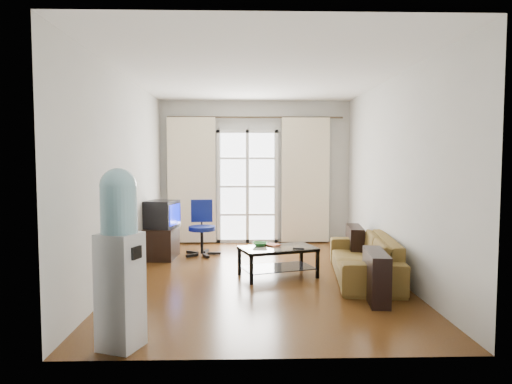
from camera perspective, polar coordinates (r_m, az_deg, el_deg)
floor at (r=6.32m, az=0.50°, el=-10.45°), size 5.20×5.20×0.00m
ceiling at (r=6.22m, az=0.51°, el=14.39°), size 5.20×5.20×0.00m
wall_back at (r=8.72m, az=-0.10°, el=2.50°), size 3.60×0.02×2.70m
wall_front at (r=3.53m, az=1.99°, el=0.30°), size 3.60×0.02×2.70m
wall_left at (r=6.32m, az=-16.03°, el=1.78°), size 0.02×5.20×2.70m
wall_right at (r=6.44m, az=16.72°, el=1.81°), size 0.02×5.20×2.70m
french_door at (r=8.68m, az=-1.08°, el=0.68°), size 1.16×0.06×2.15m
curtain_rod at (r=8.66m, az=-0.09°, el=9.32°), size 3.30×0.04×0.04m
curtain_left at (r=8.66m, az=-8.05°, el=1.46°), size 0.90×0.07×2.35m
curtain_right at (r=8.68m, az=6.20°, el=1.48°), size 0.90×0.07×2.35m
radiator at (r=8.77m, az=5.16°, el=-4.20°), size 0.64×0.12×0.64m
sofa at (r=6.31m, az=13.32°, el=-7.95°), size 2.11×1.21×0.56m
coffee_table at (r=6.24m, az=2.75°, el=-8.21°), size 1.12×0.85×0.40m
bowl at (r=6.29m, az=0.51°, el=-6.52°), size 0.25×0.25×0.05m
book at (r=6.27m, az=1.46°, el=-6.71°), size 0.37×0.38×0.02m
remote at (r=6.10m, az=5.33°, el=-7.03°), size 0.16×0.06×0.02m
tv_stand at (r=7.54m, az=-11.72°, el=-6.22°), size 0.49×0.71×0.50m
crt_tv at (r=7.43m, az=-11.81°, el=-2.73°), size 0.56×0.57×0.44m
task_chair at (r=7.67m, az=-6.77°, el=-5.85°), size 0.68×0.68×0.91m
water_cooler at (r=3.98m, az=-16.67°, el=-7.54°), size 0.40×0.40×1.51m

